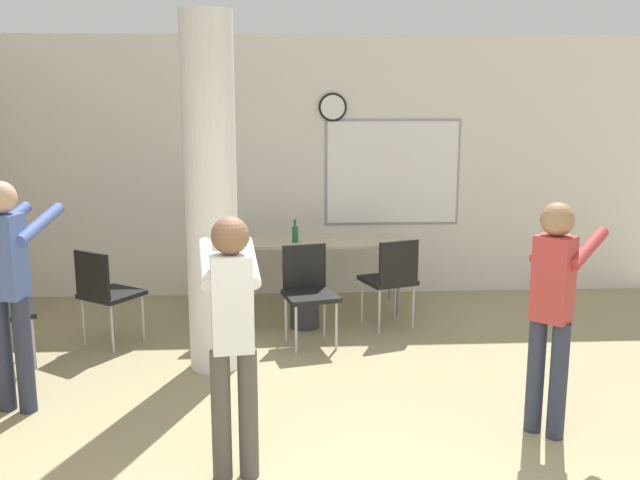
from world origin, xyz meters
TOP-DOWN VIEW (x-y plane):
  - wall_back at (0.02, 5.06)m, footprint 8.00×0.15m
  - support_pillar at (-0.76, 2.85)m, footprint 0.41×0.41m
  - folding_table at (0.14, 4.42)m, footprint 1.75×0.67m
  - bottle_on_table at (-0.08, 4.30)m, footprint 0.06×0.06m
  - waste_bin at (0.00, 3.81)m, footprint 0.28×0.28m
  - chair_near_pillar at (-1.76, 3.40)m, footprint 0.61×0.61m
  - chair_table_right at (0.82, 3.74)m, footprint 0.56×0.56m
  - chair_table_left at (-0.69, 3.70)m, footprint 0.44×0.44m
  - chair_table_front at (0.02, 3.38)m, footprint 0.53×0.53m
  - person_playing_side at (1.50, 1.55)m, footprint 0.58×0.60m
  - person_playing_front at (-0.50, 1.12)m, footprint 0.39×0.59m
  - person_watching_back at (-2.07, 2.11)m, footprint 0.47×0.64m

SIDE VIEW (x-z plane):
  - waste_bin at x=0.00m, z-range 0.00..0.39m
  - chair_near_pillar at x=-1.76m, z-range 0.08..0.95m
  - chair_table_right at x=0.82m, z-range 0.08..0.95m
  - chair_table_left at x=-0.69m, z-range 0.08..0.95m
  - chair_table_front at x=0.02m, z-range 0.08..0.95m
  - folding_table at x=0.14m, z-range 0.32..1.04m
  - bottle_on_table at x=-0.08m, z-range 0.70..0.93m
  - person_playing_side at x=1.50m, z-range 0.14..1.67m
  - person_playing_front at x=-0.50m, z-range 0.14..1.67m
  - person_watching_back at x=-2.07m, z-range 0.14..1.76m
  - wall_back at x=0.02m, z-range 0.00..2.80m
  - support_pillar at x=-0.76m, z-range 0.00..2.80m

